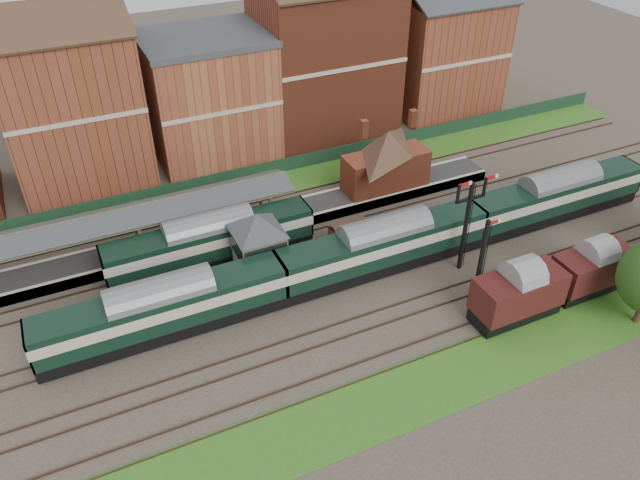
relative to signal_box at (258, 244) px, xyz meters
name	(u,v)px	position (x,y,z in m)	size (l,w,h in m)	color
ground	(312,290)	(3.00, -3.25, -3.19)	(160.00, 160.00, 0.00)	#473D33
grass_back	(243,192)	(3.00, 12.75, -3.16)	(90.00, 4.50, 0.06)	#2D6619
grass_front	(390,401)	(3.00, -15.25, -3.16)	(90.00, 5.00, 0.06)	#2D6619
fence	(236,176)	(3.00, 14.75, -2.44)	(90.00, 0.12, 1.50)	#193823
platform	(212,235)	(-2.00, 6.50, -2.69)	(55.00, 3.40, 1.00)	#2D2D2D
signal_box	(258,244)	(0.00, 0.00, 0.00)	(5.40, 5.40, 6.00)	#5F704F
brick_hut	(350,240)	(8.00, 0.00, -2.00)	(3.20, 2.64, 2.94)	brown
station_building	(386,159)	(15.00, 6.50, 0.76)	(8.10, 8.10, 5.90)	brown
canopy	(133,211)	(-8.00, 6.50, 1.39)	(26.00, 3.89, 4.08)	brown
semaphore_bracket	(467,220)	(15.04, -5.75, 1.44)	(3.60, 0.25, 8.18)	black
semaphore_siding	(480,265)	(13.02, -10.25, 0.96)	(1.23, 0.25, 8.00)	black
town_backdrop	(207,90)	(2.82, 21.75, 3.81)	(69.00, 10.00, 16.00)	brown
dmu_train	(384,245)	(9.27, -3.25, -0.82)	(52.80, 2.78, 4.06)	black
platform_railcar	(210,241)	(-2.95, 3.25, -0.90)	(16.91, 2.67, 3.90)	black
goods_van_a	(518,293)	(15.19, -12.25, -0.92)	(6.63, 2.87, 4.02)	black
goods_van_b	(592,269)	(22.24, -12.25, -1.06)	(6.19, 2.68, 3.76)	black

